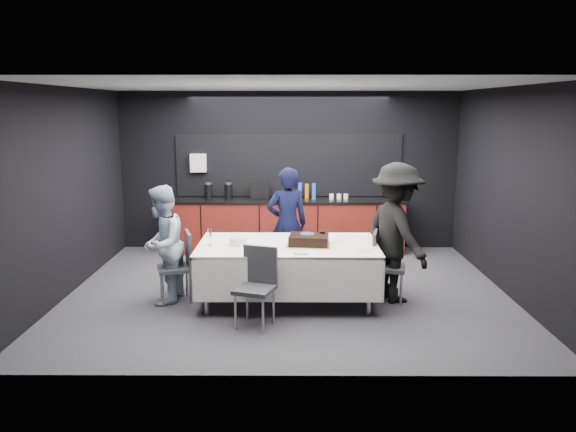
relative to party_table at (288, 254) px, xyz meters
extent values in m
plane|color=#3E3D42|center=(0.00, 0.40, -0.64)|extent=(6.00, 6.00, 0.00)
cube|color=white|center=(0.00, 0.40, 2.16)|extent=(6.00, 5.00, 0.04)
cube|color=black|center=(0.00, 2.90, 0.76)|extent=(6.00, 0.04, 2.80)
cube|color=black|center=(0.00, -2.10, 0.76)|extent=(6.00, 0.04, 2.80)
cube|color=black|center=(-3.00, 0.40, 0.76)|extent=(0.04, 5.00, 2.80)
cube|color=black|center=(3.00, 0.40, 0.76)|extent=(0.04, 5.00, 2.80)
cube|color=#5A130E|center=(0.00, 2.60, -0.19)|extent=(4.00, 0.60, 0.90)
cube|color=black|center=(0.00, 2.60, 0.28)|extent=(4.10, 0.64, 0.04)
cube|color=black|center=(0.00, 2.88, 0.86)|extent=(4.00, 0.03, 1.10)
cube|color=white|center=(-1.60, 2.83, 0.91)|extent=(0.28, 0.12, 0.32)
cylinder|color=black|center=(-1.40, 2.60, 0.43)|extent=(0.14, 0.14, 0.26)
cylinder|color=black|center=(-1.05, 2.60, 0.43)|extent=(0.14, 0.14, 0.26)
cube|color=black|center=(-0.50, 2.60, 0.45)|extent=(0.32, 0.24, 0.30)
cylinder|color=blue|center=(0.20, 2.65, 0.44)|extent=(0.07, 0.07, 0.28)
cylinder|color=orange|center=(0.32, 2.65, 0.43)|extent=(0.07, 0.07, 0.26)
cylinder|color=blue|center=(0.44, 2.58, 0.44)|extent=(0.07, 0.07, 0.28)
cylinder|color=white|center=(0.75, 2.60, 0.34)|extent=(0.08, 0.08, 0.09)
cylinder|color=white|center=(0.88, 2.60, 0.34)|extent=(0.08, 0.08, 0.09)
cylinder|color=white|center=(1.00, 2.60, 0.34)|extent=(0.08, 0.08, 0.09)
cylinder|color=#99999E|center=(-1.40, 2.60, 0.57)|extent=(0.12, 0.12, 0.03)
cylinder|color=#99999E|center=(-1.05, 2.60, 0.57)|extent=(0.12, 0.12, 0.03)
cylinder|color=#99999E|center=(-1.00, -0.50, -0.27)|extent=(0.06, 0.06, 0.75)
cylinder|color=#99999E|center=(-1.00, 0.50, -0.27)|extent=(0.06, 0.06, 0.75)
cylinder|color=#99999E|center=(1.00, -0.50, -0.27)|extent=(0.06, 0.06, 0.75)
cylinder|color=#99999E|center=(1.00, 0.50, -0.27)|extent=(0.06, 0.06, 0.75)
cube|color=white|center=(0.00, 0.00, 0.12)|extent=(2.32, 1.32, 0.04)
cube|color=white|center=(0.00, -0.65, -0.15)|extent=(2.32, 0.02, 0.55)
cube|color=white|center=(0.00, 0.65, -0.15)|extent=(2.32, 0.02, 0.55)
cube|color=white|center=(-1.15, 0.00, -0.15)|extent=(0.02, 1.32, 0.55)
cube|color=white|center=(1.15, 0.00, -0.15)|extent=(0.02, 1.32, 0.55)
cube|color=yellow|center=(0.27, -0.06, 0.14)|extent=(0.58, 0.49, 0.01)
cube|color=black|center=(0.27, -0.06, 0.21)|extent=(0.53, 0.44, 0.11)
cube|color=black|center=(0.27, -0.06, 0.27)|extent=(0.53, 0.44, 0.01)
cylinder|color=orange|center=(0.25, 0.00, 0.27)|extent=(0.18, 0.18, 0.00)
cylinder|color=#1653AB|center=(0.25, 0.00, 0.28)|extent=(0.15, 0.15, 0.01)
sphere|color=black|center=(0.45, 0.06, 0.29)|extent=(0.04, 0.04, 0.04)
sphere|color=black|center=(0.47, 0.02, 0.29)|extent=(0.04, 0.04, 0.04)
sphere|color=black|center=(0.43, 0.02, 0.29)|extent=(0.04, 0.04, 0.04)
cylinder|color=white|center=(-0.64, -0.07, 0.19)|extent=(0.23, 0.23, 0.10)
cylinder|color=white|center=(-0.39, -0.43, 0.14)|extent=(0.22, 0.22, 0.01)
cylinder|color=white|center=(0.69, 0.16, 0.14)|extent=(0.18, 0.18, 0.01)
cylinder|color=white|center=(0.93, -0.35, 0.14)|extent=(0.19, 0.19, 0.01)
cylinder|color=white|center=(0.08, 0.31, 0.14)|extent=(0.21, 0.21, 0.01)
cube|color=white|center=(0.16, -0.51, 0.15)|extent=(0.19, 0.13, 0.03)
cylinder|color=white|center=(-1.00, -0.09, 0.14)|extent=(0.06, 0.06, 0.00)
cylinder|color=white|center=(-1.00, -0.09, 0.20)|extent=(0.01, 0.01, 0.12)
cylinder|color=white|center=(-1.00, -0.09, 0.31)|extent=(0.05, 0.05, 0.10)
cube|color=#323238|center=(-1.49, -0.01, -0.19)|extent=(0.52, 0.52, 0.05)
cube|color=#323238|center=(-1.30, 0.05, 0.06)|extent=(0.16, 0.41, 0.45)
cylinder|color=#99999E|center=(-1.70, 0.10, -0.42)|extent=(0.03, 0.03, 0.44)
cylinder|color=#99999E|center=(-1.60, -0.22, -0.42)|extent=(0.03, 0.03, 0.44)
cylinder|color=#99999E|center=(-1.37, 0.20, -0.42)|extent=(0.03, 0.03, 0.44)
cylinder|color=#99999E|center=(-1.27, -0.12, -0.42)|extent=(0.03, 0.03, 0.44)
cube|color=#323238|center=(1.33, 0.04, -0.19)|extent=(0.50, 0.50, 0.05)
cube|color=#323238|center=(1.14, 0.08, 0.06)|extent=(0.13, 0.42, 0.45)
cylinder|color=#99999E|center=(1.46, -0.17, -0.42)|extent=(0.03, 0.03, 0.44)
cylinder|color=#99999E|center=(1.53, 0.17, -0.42)|extent=(0.03, 0.03, 0.44)
cylinder|color=#99999E|center=(1.13, -0.09, -0.42)|extent=(0.03, 0.03, 0.44)
cylinder|color=#99999E|center=(1.20, 0.24, -0.42)|extent=(0.03, 0.03, 0.44)
cube|color=#323238|center=(-0.38, -0.87, -0.19)|extent=(0.53, 0.53, 0.05)
cube|color=#323238|center=(-0.32, -0.69, 0.06)|extent=(0.41, 0.17, 0.45)
cylinder|color=#99999E|center=(-0.60, -0.98, -0.42)|extent=(0.03, 0.03, 0.44)
cylinder|color=#99999E|center=(-0.27, -1.09, -0.42)|extent=(0.03, 0.03, 0.44)
cylinder|color=#99999E|center=(-0.49, -0.66, -0.42)|extent=(0.03, 0.03, 0.44)
cylinder|color=#99999E|center=(-0.16, -0.77, -0.42)|extent=(0.03, 0.03, 0.44)
imported|color=black|center=(-0.01, 0.96, 0.20)|extent=(0.69, 0.53, 1.67)
imported|color=#A7BDD2|center=(-1.63, -0.02, 0.13)|extent=(0.66, 0.81, 1.54)
imported|color=black|center=(1.42, 0.06, 0.27)|extent=(1.09, 1.35, 1.83)
camera|label=1|loc=(0.04, -7.08, 1.89)|focal=35.00mm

